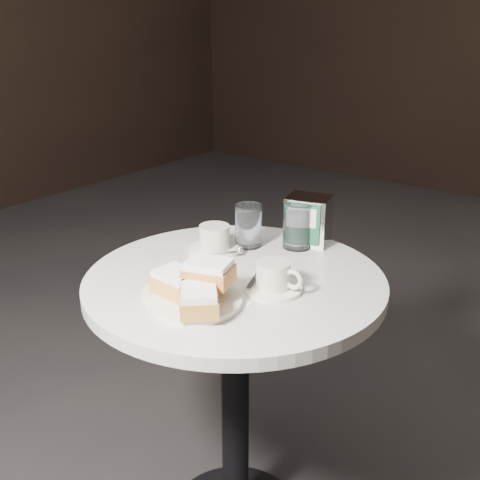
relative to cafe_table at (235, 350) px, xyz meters
name	(u,v)px	position (x,y,z in m)	size (l,w,h in m)	color
cafe_table	(235,350)	(0.00, 0.00, 0.00)	(0.70, 0.70, 0.74)	black
sugar_spill	(200,292)	(-0.01, -0.11, 0.20)	(0.26, 0.26, 0.00)	white
beignet_plate	(195,290)	(0.02, -0.16, 0.23)	(0.25, 0.25, 0.09)	silver
coffee_cup_left	(214,240)	(-0.14, 0.09, 0.23)	(0.18, 0.18, 0.07)	white
coffee_cup_right	(274,278)	(0.11, -0.01, 0.23)	(0.14, 0.14, 0.07)	white
water_glass_left	(248,226)	(-0.09, 0.17, 0.25)	(0.07, 0.07, 0.11)	white
water_glass_right	(298,225)	(0.01, 0.24, 0.26)	(0.09, 0.09, 0.12)	white
napkin_dispenser	(308,220)	(0.02, 0.29, 0.26)	(0.13, 0.11, 0.13)	silver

